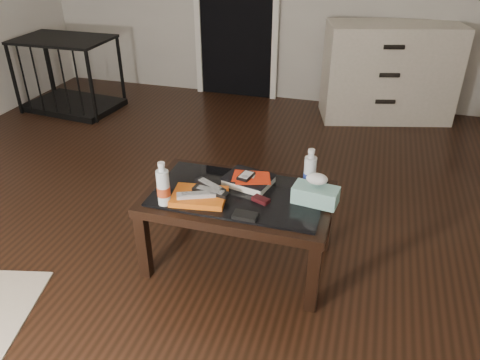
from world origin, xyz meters
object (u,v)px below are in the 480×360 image
object	(u,v)px
pet_crate	(71,86)
tissue_box	(316,195)
coffee_table	(239,203)
water_bottle_left	(163,183)
water_bottle_right	(310,170)
dresser	(389,72)
textbook	(249,180)

from	to	relation	value
pet_crate	tissue_box	world-z (taller)	pet_crate
coffee_table	water_bottle_left	size ratio (longest dim) A/B	4.20
water_bottle_right	coffee_table	bearing A→B (deg)	-157.34
coffee_table	water_bottle_left	xyz separation A→B (m)	(-0.34, -0.21, 0.18)
coffee_table	water_bottle_left	bearing A→B (deg)	-148.58
dresser	water_bottle_left	distance (m)	2.94
water_bottle_left	tissue_box	distance (m)	0.78
dresser	pet_crate	distance (m)	3.15
dresser	tissue_box	world-z (taller)	dresser
pet_crate	textbook	xyz separation A→B (m)	(2.36, -1.77, 0.25)
coffee_table	dresser	bearing A→B (deg)	73.46
tissue_box	dresser	bearing A→B (deg)	89.80
textbook	water_bottle_right	bearing A→B (deg)	19.98
coffee_table	textbook	world-z (taller)	textbook
coffee_table	tissue_box	size ratio (longest dim) A/B	4.35
water_bottle_left	water_bottle_right	size ratio (longest dim) A/B	1.00
pet_crate	tissue_box	size ratio (longest dim) A/B	4.17
coffee_table	textbook	bearing A→B (deg)	75.86
coffee_table	water_bottle_left	distance (m)	0.44
dresser	pet_crate	bearing A→B (deg)	177.12
textbook	pet_crate	bearing A→B (deg)	155.95
dresser	water_bottle_right	xyz separation A→B (m)	(-0.39, -2.37, 0.13)
coffee_table	textbook	size ratio (longest dim) A/B	4.00
dresser	textbook	xyz separation A→B (m)	(-0.72, -2.41, 0.03)
textbook	tissue_box	world-z (taller)	tissue_box
pet_crate	dresser	bearing A→B (deg)	17.80
dresser	textbook	distance (m)	2.52
coffee_table	water_bottle_right	world-z (taller)	water_bottle_right
water_bottle_right	tissue_box	xyz separation A→B (m)	(0.05, -0.13, -0.07)
dresser	textbook	size ratio (longest dim) A/B	5.15
textbook	water_bottle_right	size ratio (longest dim) A/B	1.05
coffee_table	pet_crate	size ratio (longest dim) A/B	1.04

